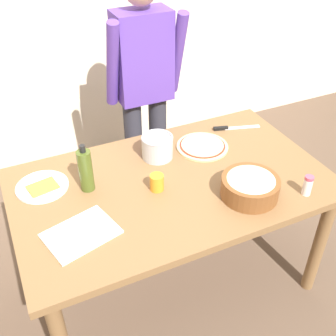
{
  "coord_description": "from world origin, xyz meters",
  "views": [
    {
      "loc": [
        -0.72,
        -1.49,
        2.06
      ],
      "look_at": [
        0.0,
        0.05,
        0.81
      ],
      "focal_mm": 44.04,
      "sensor_mm": 36.0,
      "label": 1
    }
  ],
  "objects_px": {
    "popcorn_bowl": "(250,185)",
    "person_cook": "(144,85)",
    "chef_knife": "(231,128)",
    "steel_pot": "(157,147)",
    "pizza_raw_on_board": "(202,146)",
    "salt_shaker": "(308,185)",
    "plate_with_slice": "(42,187)",
    "cutting_board_white": "(81,233)",
    "cup_orange": "(157,182)",
    "dining_table": "(172,195)",
    "olive_oil_bottle": "(86,170)"
  },
  "relations": [
    {
      "from": "steel_pot",
      "to": "popcorn_bowl",
      "type": "bearing_deg",
      "value": -61.24
    },
    {
      "from": "plate_with_slice",
      "to": "cutting_board_white",
      "type": "height_order",
      "value": "plate_with_slice"
    },
    {
      "from": "plate_with_slice",
      "to": "chef_knife",
      "type": "relative_size",
      "value": 0.91
    },
    {
      "from": "steel_pot",
      "to": "chef_knife",
      "type": "distance_m",
      "value": 0.54
    },
    {
      "from": "cutting_board_white",
      "to": "chef_knife",
      "type": "relative_size",
      "value": 1.05
    },
    {
      "from": "pizza_raw_on_board",
      "to": "chef_knife",
      "type": "distance_m",
      "value": 0.28
    },
    {
      "from": "popcorn_bowl",
      "to": "dining_table",
      "type": "bearing_deg",
      "value": 138.37
    },
    {
      "from": "person_cook",
      "to": "pizza_raw_on_board",
      "type": "xyz_separation_m",
      "value": [
        0.13,
        -0.55,
        -0.17
      ]
    },
    {
      "from": "person_cook",
      "to": "pizza_raw_on_board",
      "type": "distance_m",
      "value": 0.59
    },
    {
      "from": "person_cook",
      "to": "salt_shaker",
      "type": "height_order",
      "value": "person_cook"
    },
    {
      "from": "olive_oil_bottle",
      "to": "chef_knife",
      "type": "xyz_separation_m",
      "value": [
        0.95,
        0.19,
        -0.11
      ]
    },
    {
      "from": "dining_table",
      "to": "plate_with_slice",
      "type": "bearing_deg",
      "value": 159.84
    },
    {
      "from": "cup_orange",
      "to": "chef_knife",
      "type": "distance_m",
      "value": 0.73
    },
    {
      "from": "plate_with_slice",
      "to": "steel_pot",
      "type": "height_order",
      "value": "steel_pot"
    },
    {
      "from": "dining_table",
      "to": "steel_pot",
      "type": "xyz_separation_m",
      "value": [
        0.02,
        0.23,
        0.16
      ]
    },
    {
      "from": "popcorn_bowl",
      "to": "pizza_raw_on_board",
      "type": "bearing_deg",
      "value": 90.19
    },
    {
      "from": "person_cook",
      "to": "chef_knife",
      "type": "relative_size",
      "value": 5.69
    },
    {
      "from": "cup_orange",
      "to": "salt_shaker",
      "type": "xyz_separation_m",
      "value": [
        0.65,
        -0.34,
        0.01
      ]
    },
    {
      "from": "pizza_raw_on_board",
      "to": "plate_with_slice",
      "type": "xyz_separation_m",
      "value": [
        -0.9,
        0.02,
        -0.0
      ]
    },
    {
      "from": "pizza_raw_on_board",
      "to": "olive_oil_bottle",
      "type": "xyz_separation_m",
      "value": [
        -0.69,
        -0.08,
        0.1
      ]
    },
    {
      "from": "dining_table",
      "to": "popcorn_bowl",
      "type": "bearing_deg",
      "value": -41.63
    },
    {
      "from": "cutting_board_white",
      "to": "chef_knife",
      "type": "distance_m",
      "value": 1.18
    },
    {
      "from": "chef_knife",
      "to": "salt_shaker",
      "type": "bearing_deg",
      "value": -89.71
    },
    {
      "from": "person_cook",
      "to": "cutting_board_white",
      "type": "bearing_deg",
      "value": -126.38
    },
    {
      "from": "olive_oil_bottle",
      "to": "cup_orange",
      "type": "height_order",
      "value": "olive_oil_bottle"
    },
    {
      "from": "dining_table",
      "to": "pizza_raw_on_board",
      "type": "relative_size",
      "value": 5.44
    },
    {
      "from": "popcorn_bowl",
      "to": "chef_knife",
      "type": "distance_m",
      "value": 0.63
    },
    {
      "from": "pizza_raw_on_board",
      "to": "plate_with_slice",
      "type": "relative_size",
      "value": 1.13
    },
    {
      "from": "dining_table",
      "to": "cutting_board_white",
      "type": "xyz_separation_m",
      "value": [
        -0.52,
        -0.17,
        0.1
      ]
    },
    {
      "from": "olive_oil_bottle",
      "to": "popcorn_bowl",
      "type": "bearing_deg",
      "value": -28.86
    },
    {
      "from": "salt_shaker",
      "to": "chef_knife",
      "type": "distance_m",
      "value": 0.68
    },
    {
      "from": "pizza_raw_on_board",
      "to": "olive_oil_bottle",
      "type": "relative_size",
      "value": 1.15
    },
    {
      "from": "cup_orange",
      "to": "cutting_board_white",
      "type": "relative_size",
      "value": 0.28
    },
    {
      "from": "popcorn_bowl",
      "to": "steel_pot",
      "type": "bearing_deg",
      "value": 118.76
    },
    {
      "from": "pizza_raw_on_board",
      "to": "plate_with_slice",
      "type": "height_order",
      "value": "plate_with_slice"
    },
    {
      "from": "dining_table",
      "to": "person_cook",
      "type": "bearing_deg",
      "value": 77.91
    },
    {
      "from": "steel_pot",
      "to": "chef_knife",
      "type": "bearing_deg",
      "value": 8.96
    },
    {
      "from": "popcorn_bowl",
      "to": "cutting_board_white",
      "type": "distance_m",
      "value": 0.82
    },
    {
      "from": "plate_with_slice",
      "to": "chef_knife",
      "type": "xyz_separation_m",
      "value": [
        1.16,
        0.09,
        -0.0
      ]
    },
    {
      "from": "salt_shaker",
      "to": "chef_knife",
      "type": "relative_size",
      "value": 0.37
    },
    {
      "from": "pizza_raw_on_board",
      "to": "salt_shaker",
      "type": "distance_m",
      "value": 0.63
    },
    {
      "from": "popcorn_bowl",
      "to": "steel_pot",
      "type": "xyz_separation_m",
      "value": [
        -0.27,
        0.49,
        0.0
      ]
    },
    {
      "from": "olive_oil_bottle",
      "to": "chef_knife",
      "type": "height_order",
      "value": "olive_oil_bottle"
    },
    {
      "from": "popcorn_bowl",
      "to": "person_cook",
      "type": "bearing_deg",
      "value": 97.26
    },
    {
      "from": "plate_with_slice",
      "to": "olive_oil_bottle",
      "type": "height_order",
      "value": "olive_oil_bottle"
    },
    {
      "from": "person_cook",
      "to": "cutting_board_white",
      "type": "distance_m",
      "value": 1.17
    },
    {
      "from": "person_cook",
      "to": "cutting_board_white",
      "type": "xyz_separation_m",
      "value": [
        -0.68,
        -0.93,
        -0.17
      ]
    },
    {
      "from": "plate_with_slice",
      "to": "cutting_board_white",
      "type": "bearing_deg",
      "value": -77.42
    },
    {
      "from": "pizza_raw_on_board",
      "to": "dining_table",
      "type": "bearing_deg",
      "value": -144.34
    },
    {
      "from": "plate_with_slice",
      "to": "person_cook",
      "type": "bearing_deg",
      "value": 34.56
    }
  ]
}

